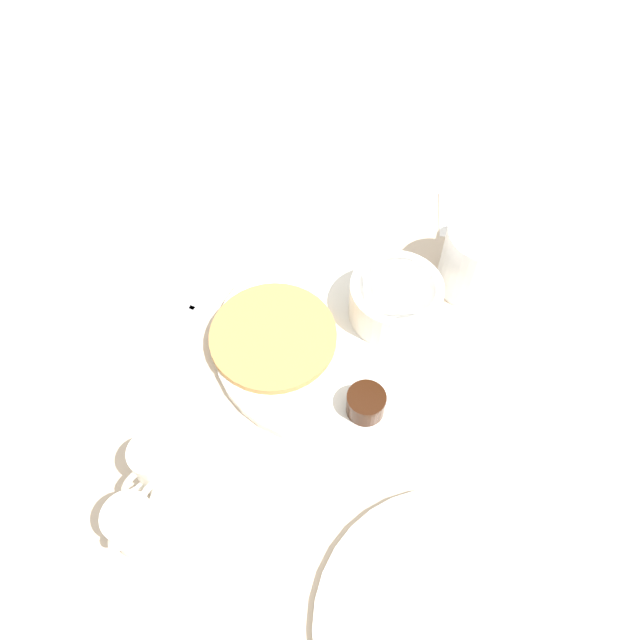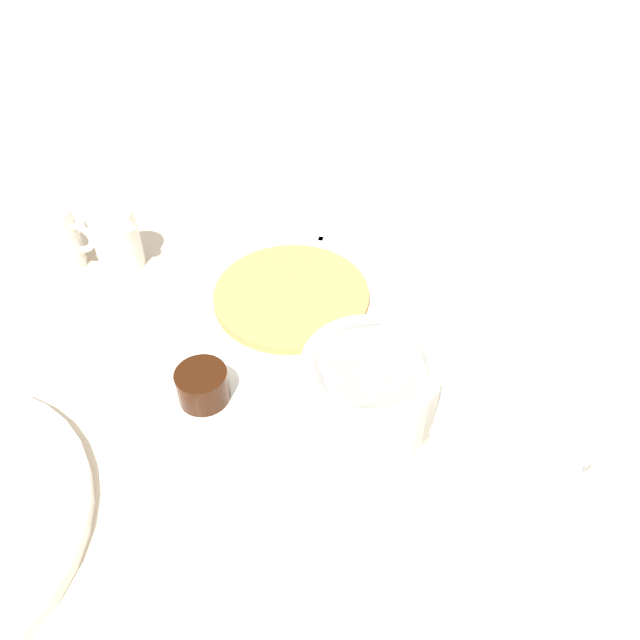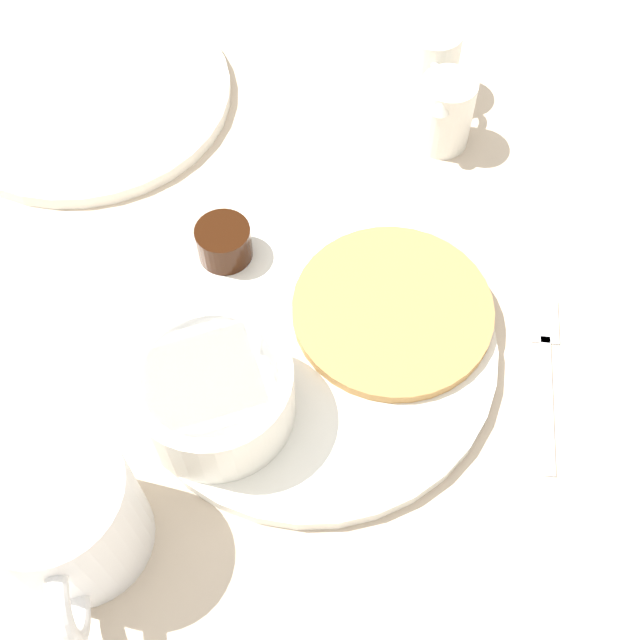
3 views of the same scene
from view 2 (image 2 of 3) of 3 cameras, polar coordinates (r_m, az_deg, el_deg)
The scene contains 10 objects.
ground_plane at distance 0.55m, azimuth -0.93°, elevation -3.21°, with size 4.00×4.00×0.00m, color #C6B299.
plate at distance 0.55m, azimuth -0.93°, elevation -2.78°, with size 0.27×0.27×0.01m.
pancake_stack at distance 0.59m, azimuth -2.63°, elevation 2.25°, with size 0.15×0.15×0.01m.
bowl at distance 0.48m, azimuth 4.54°, elevation -5.88°, with size 0.11×0.11×0.05m.
syrup_cup at distance 0.50m, azimuth -10.69°, elevation -5.90°, with size 0.04×0.04×0.03m.
butter_ramekin at distance 0.47m, azimuth 4.33°, elevation -9.26°, with size 0.04×0.04×0.04m.
coffee_mug at distance 0.44m, azimuth 15.82°, elevation -14.00°, with size 0.09×0.12×0.09m.
creamer_pitcher_near at distance 0.66m, azimuth -18.17°, elevation 7.20°, with size 0.05×0.07×0.07m.
creamer_pitcher_far at distance 0.68m, azimuth -23.00°, elevation 6.93°, with size 0.05×0.07×0.07m.
fork at distance 0.68m, azimuth 1.49°, elevation 7.27°, with size 0.02×0.14×0.00m.
Camera 2 is at (0.37, 0.07, 0.40)m, focal length 35.00 mm.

